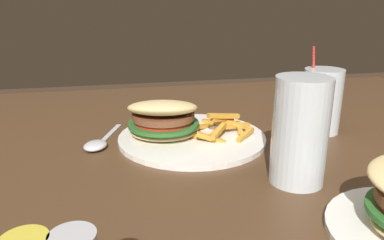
{
  "coord_description": "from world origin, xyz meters",
  "views": [
    {
      "loc": [
        0.21,
        0.49,
        0.97
      ],
      "look_at": [
        0.06,
        -0.2,
        0.74
      ],
      "focal_mm": 35.0,
      "sensor_mm": 36.0,
      "label": 1
    }
  ],
  "objects_px": {
    "meal_plate_near": "(177,127)",
    "beer_glass": "(300,134)",
    "juice_glass": "(321,104)",
    "spoon": "(97,144)"
  },
  "relations": [
    {
      "from": "meal_plate_near",
      "to": "juice_glass",
      "type": "height_order",
      "value": "juice_glass"
    },
    {
      "from": "spoon",
      "to": "juice_glass",
      "type": "bearing_deg",
      "value": 109.72
    },
    {
      "from": "beer_glass",
      "to": "juice_glass",
      "type": "bearing_deg",
      "value": -127.6
    },
    {
      "from": "meal_plate_near",
      "to": "juice_glass",
      "type": "bearing_deg",
      "value": 178.94
    },
    {
      "from": "meal_plate_near",
      "to": "juice_glass",
      "type": "xyz_separation_m",
      "value": [
        -0.31,
        0.01,
        0.03
      ]
    },
    {
      "from": "beer_glass",
      "to": "spoon",
      "type": "xyz_separation_m",
      "value": [
        0.31,
        -0.21,
        -0.07
      ]
    },
    {
      "from": "juice_glass",
      "to": "spoon",
      "type": "xyz_separation_m",
      "value": [
        0.46,
        -0.0,
        -0.05
      ]
    },
    {
      "from": "meal_plate_near",
      "to": "juice_glass",
      "type": "relative_size",
      "value": 1.64
    },
    {
      "from": "juice_glass",
      "to": "spoon",
      "type": "bearing_deg",
      "value": -0.39
    },
    {
      "from": "meal_plate_near",
      "to": "beer_glass",
      "type": "relative_size",
      "value": 1.78
    }
  ]
}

